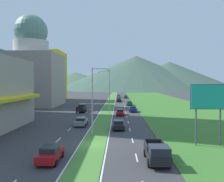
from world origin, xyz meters
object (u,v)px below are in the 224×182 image
Objects in this scene: car_0 at (50,154)px; car_6 at (119,100)px; car_7 at (120,112)px; car_8 at (119,96)px; car_1 at (126,97)px; car_4 at (129,103)px; pickup_truck_1 at (157,153)px; street_lamp_near at (94,97)px; pickup_truck_0 at (82,108)px; car_3 at (81,121)px; billboard_roadside at (208,100)px; car_5 at (133,109)px; street_lamp_mid at (108,89)px; car_9 at (118,125)px; car_2 at (119,99)px.

car_6 is (6.86, 71.98, -0.08)m from car_0.
car_7 reaches higher than car_8.
car_4 reaches higher than car_1.
pickup_truck_1 is at bearing 2.97° from car_6.
street_lamp_near is 1.87× the size of pickup_truck_0.
car_8 is at bearing -177.89° from pickup_truck_1.
car_1 is 76.01m from car_3.
car_3 reaches higher than car_1.
billboard_roadside is 1.81× the size of car_5.
street_lamp_mid is 37.13m from pickup_truck_1.
pickup_truck_1 is (7.43, -11.70, -4.75)m from street_lamp_near.
car_9 is (-11.16, 10.12, -4.96)m from billboard_roadside.
car_4 is at bearing 10.10° from car_2.
car_5 is 40.19m from pickup_truck_1.
car_4 is 24.26m from car_7.
billboard_roadside is (14.77, -5.32, 0.00)m from street_lamp_near.
billboard_roadside is 1.43× the size of pickup_truck_0.
street_lamp_near is 2.20× the size of car_7.
street_lamp_near is at bearing -158.03° from car_3.
car_1 is at bearing 28.14° from car_8.
car_4 is at bearing 4.74° from car_8.
car_4 is at bearing -10.31° from car_0.
pickup_truck_1 is at bearing -160.92° from pickup_truck_0.
car_3 is at bearing -4.82° from car_8.
car_4 is 14.78m from car_6.
car_3 is 15.71m from car_7.
car_7 is 33.79m from pickup_truck_1.
pickup_truck_0 is at bearing -156.85° from car_9.
car_6 is (-3.46, -22.96, 0.02)m from car_1.
car_5 is (10.61, 40.20, -0.04)m from car_0.
car_9 is at bearing -0.08° from car_6.
car_3 is at bearing -104.13° from street_lamp_mid.
street_lamp_near is at bearing -3.50° from car_6.
car_3 is 23.15m from car_5.
car_3 reaches higher than car_2.
billboard_roadside is at bearing 47.80° from car_9.
car_7 is (2.98, -2.60, -5.40)m from street_lamp_mid.
billboard_roadside reaches higher than car_5.
car_0 is at bearing -22.32° from car_9.
street_lamp_near is 46.78m from car_4.
car_6 is 0.77× the size of pickup_truck_0.
billboard_roadside reaches higher than car_1.
car_3 is 1.14× the size of car_8.
street_lamp_mid is at bearing -169.90° from pickup_truck_1.
car_0 reaches higher than car_8.
car_7 is at bearing 178.85° from car_9.
street_lamp_near is at bearing -14.64° from car_5.
car_9 is at bearing -2.58° from car_1.
street_lamp_mid is 2.30× the size of car_1.
car_6 is 0.90× the size of car_7.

